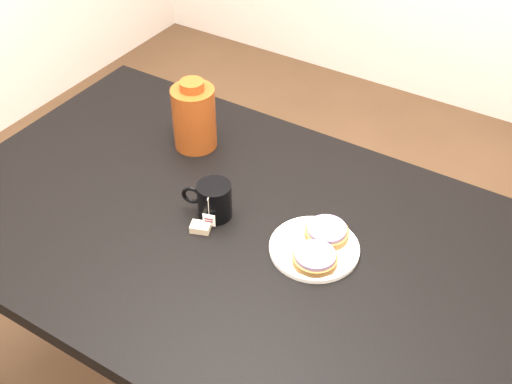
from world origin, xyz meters
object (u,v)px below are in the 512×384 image
mug (214,200)px  teabag_pouch (200,227)px  bagel_front (315,258)px  table (224,247)px  plate (314,248)px  bagel_back (327,232)px  bagel_package (194,117)px

mug → teabag_pouch: size_ratio=2.90×
bagel_front → mug: mug is taller
table → bagel_front: size_ratio=12.03×
plate → bagel_back: 0.05m
mug → bagel_package: bearing=117.0°
plate → bagel_front: (0.02, -0.04, 0.02)m
table → teabag_pouch: teabag_pouch is taller
plate → mug: size_ratio=1.56×
bagel_front → table: bearing=177.9°
bagel_back → bagel_front: bearing=-79.6°
plate → teabag_pouch: teabag_pouch is taller
plate → bagel_front: 0.05m
bagel_back → teabag_pouch: bagel_back is taller
table → bagel_package: size_ratio=7.09×
bagel_back → plate: bearing=-99.0°
mug → bagel_back: bearing=-3.7°
teabag_pouch → mug: bearing=93.1°
bagel_front → teabag_pouch: size_ratio=2.59×
table → bagel_package: bagel_package is taller
bagel_front → bagel_package: size_ratio=0.59×
plate → bagel_front: bagel_front is taller
table → teabag_pouch: 0.11m
table → plate: (0.23, 0.03, 0.09)m
teabag_pouch → bagel_package: bearing=127.7°
mug → bagel_package: size_ratio=0.66×
bagel_front → plate: bearing=118.6°
bagel_front → mug: 0.28m
plate → mug: 0.26m
plate → teabag_pouch: (-0.26, -0.08, 0.00)m
table → bagel_front: bagel_front is taller
table → bagel_front: (0.25, -0.01, 0.11)m
table → bagel_front: bearing=-2.1°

